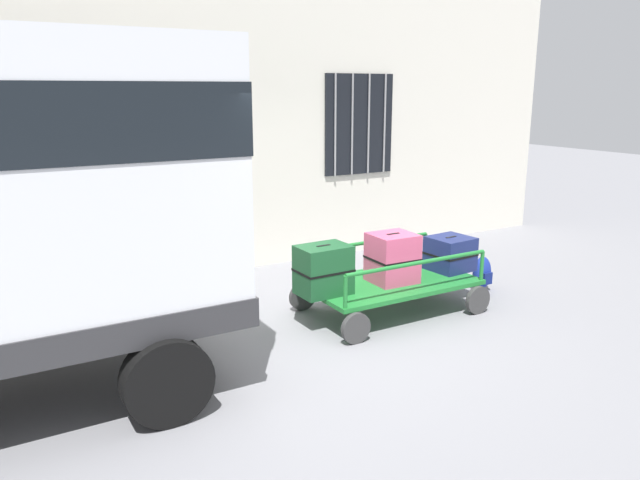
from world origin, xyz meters
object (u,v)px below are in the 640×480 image
at_px(luggage_cart, 390,286).
at_px(backpack, 482,273).
at_px(suitcase_left_bottom, 323,270).
at_px(suitcase_midleft_bottom, 392,258).
at_px(suitcase_center_bottom, 450,253).

distance_m(luggage_cart, backpack, 1.52).
xyz_separation_m(suitcase_left_bottom, suitcase_midleft_bottom, (0.89, -0.03, 0.01)).
bearing_deg(luggage_cart, suitcase_left_bottom, -179.83).
distance_m(suitcase_left_bottom, suitcase_midleft_bottom, 0.89).
relative_size(luggage_cart, suitcase_midleft_bottom, 3.55).
bearing_deg(suitcase_left_bottom, suitcase_center_bottom, -0.20).
xyz_separation_m(suitcase_left_bottom, backpack, (2.41, 0.05, -0.43)).
bearing_deg(luggage_cart, backpack, 1.82).
height_order(suitcase_center_bottom, backpack, suitcase_center_bottom).
bearing_deg(suitcase_left_bottom, suitcase_midleft_bottom, -2.01).
height_order(suitcase_midleft_bottom, backpack, suitcase_midleft_bottom).
bearing_deg(backpack, suitcase_midleft_bottom, -176.89).
bearing_deg(suitcase_left_bottom, backpack, 1.21).
bearing_deg(suitcase_center_bottom, backpack, 5.27).
xyz_separation_m(suitcase_midleft_bottom, backpack, (1.51, 0.08, -0.44)).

